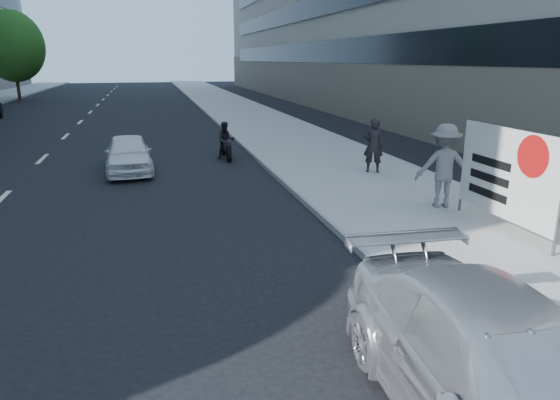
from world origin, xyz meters
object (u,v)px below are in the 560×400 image
object	(u,v)px
white_sedan_near	(129,154)
motorcycle	(226,142)
protest_banner	(506,174)
parked_sedan	(505,378)
jogger	(444,166)
pedestrian_woman	(373,145)

from	to	relation	value
white_sedan_near	motorcycle	distance (m)	3.85
protest_banner	motorcycle	distance (m)	11.15
protest_banner	parked_sedan	distance (m)	6.55
jogger	motorcycle	distance (m)	9.27
motorcycle	white_sedan_near	bearing A→B (deg)	-157.84
parked_sedan	pedestrian_woman	bearing A→B (deg)	75.14
protest_banner	white_sedan_near	xyz separation A→B (m)	(-7.93, 8.72, -0.77)
pedestrian_woman	protest_banner	bearing A→B (deg)	114.88
pedestrian_woman	white_sedan_near	size ratio (longest dim) A/B	0.48
jogger	white_sedan_near	distance (m)	10.26
parked_sedan	white_sedan_near	distance (m)	14.43
white_sedan_near	parked_sedan	bearing A→B (deg)	-76.74
white_sedan_near	motorcycle	size ratio (longest dim) A/B	1.81
jogger	parked_sedan	xyz separation A→B (m)	(-3.75, -7.12, -0.46)
jogger	parked_sedan	bearing A→B (deg)	79.92
protest_banner	parked_sedan	world-z (taller)	protest_banner
protest_banner	motorcycle	xyz separation A→B (m)	(-4.39, 10.22, -0.76)
white_sedan_near	jogger	bearing A→B (deg)	-43.89
pedestrian_woman	motorcycle	bearing A→B (deg)	-22.48
protest_banner	pedestrian_woman	bearing A→B (deg)	92.12
protest_banner	white_sedan_near	world-z (taller)	protest_banner
parked_sedan	protest_banner	bearing A→B (deg)	56.05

